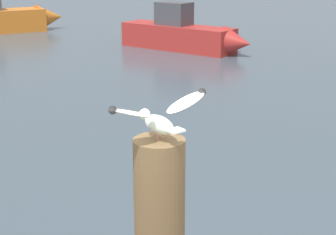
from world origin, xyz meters
TOP-DOWN VIEW (x-y plane):
  - mooring_post at (-0.46, -0.36)m, footprint 0.29×0.29m
  - seagull at (-0.47, -0.36)m, footprint 0.49×0.54m
  - boat_red at (-2.81, 15.02)m, footprint 4.85×3.02m
  - boat_orange at (-11.07, 17.71)m, footprint 4.90×4.35m

SIDE VIEW (x-z plane):
  - boat_red at x=-2.81m, z-range -0.29..1.33m
  - boat_orange at x=-11.07m, z-range -1.62..2.74m
  - mooring_post at x=-0.46m, z-range 1.30..2.26m
  - seagull at x=-0.47m, z-range 2.27..2.51m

